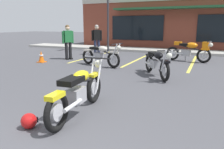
{
  "coord_description": "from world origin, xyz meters",
  "views": [
    {
      "loc": [
        1.9,
        -1.02,
        1.68
      ],
      "look_at": [
        -0.11,
        3.55,
        0.55
      ],
      "focal_mm": 35.45,
      "sensor_mm": 36.0,
      "label": 1
    }
  ],
  "objects_px": {
    "motorcycle_silver_naked": "(190,50)",
    "person_in_shorts_foreground": "(68,40)",
    "motorcycle_black_cruiser": "(157,63)",
    "person_in_black_shirt": "(97,38)",
    "traffic_cone": "(41,57)",
    "motorcycle_foreground_classic": "(79,91)",
    "motorcycle_blue_standard": "(100,55)",
    "helmet_on_pavement": "(29,121)"
  },
  "relations": [
    {
      "from": "motorcycle_foreground_classic",
      "to": "motorcycle_silver_naked",
      "type": "xyz_separation_m",
      "value": [
        1.39,
        7.35,
        0.07
      ]
    },
    {
      "from": "motorcycle_foreground_classic",
      "to": "person_in_black_shirt",
      "type": "xyz_separation_m",
      "value": [
        -3.67,
        7.76,
        0.49
      ]
    },
    {
      "from": "motorcycle_foreground_classic",
      "to": "motorcycle_silver_naked",
      "type": "relative_size",
      "value": 1.01
    },
    {
      "from": "motorcycle_black_cruiser",
      "to": "helmet_on_pavement",
      "type": "relative_size",
      "value": 7.11
    },
    {
      "from": "motorcycle_silver_naked",
      "to": "person_in_black_shirt",
      "type": "xyz_separation_m",
      "value": [
        -5.05,
        0.41,
        0.42
      ]
    },
    {
      "from": "motorcycle_silver_naked",
      "to": "traffic_cone",
      "type": "distance_m",
      "value": 6.84
    },
    {
      "from": "motorcycle_black_cruiser",
      "to": "person_in_black_shirt",
      "type": "height_order",
      "value": "person_in_black_shirt"
    },
    {
      "from": "motorcycle_foreground_classic",
      "to": "motorcycle_silver_naked",
      "type": "bearing_deg",
      "value": 79.31
    },
    {
      "from": "motorcycle_silver_naked",
      "to": "person_in_shorts_foreground",
      "type": "height_order",
      "value": "person_in_shorts_foreground"
    },
    {
      "from": "motorcycle_blue_standard",
      "to": "motorcycle_foreground_classic",
      "type": "bearing_deg",
      "value": -67.94
    },
    {
      "from": "person_in_black_shirt",
      "to": "helmet_on_pavement",
      "type": "height_order",
      "value": "person_in_black_shirt"
    },
    {
      "from": "motorcycle_foreground_classic",
      "to": "person_in_shorts_foreground",
      "type": "bearing_deg",
      "value": 126.22
    },
    {
      "from": "motorcycle_black_cruiser",
      "to": "helmet_on_pavement",
      "type": "xyz_separation_m",
      "value": [
        -1.07,
        -4.6,
        -0.33
      ]
    },
    {
      "from": "motorcycle_silver_naked",
      "to": "traffic_cone",
      "type": "xyz_separation_m",
      "value": [
        -6.18,
        -2.91,
        -0.27
      ]
    },
    {
      "from": "motorcycle_silver_naked",
      "to": "helmet_on_pavement",
      "type": "distance_m",
      "value": 8.41
    },
    {
      "from": "person_in_shorts_foreground",
      "to": "traffic_cone",
      "type": "distance_m",
      "value": 1.55
    },
    {
      "from": "motorcycle_blue_standard",
      "to": "traffic_cone",
      "type": "relative_size",
      "value": 3.88
    },
    {
      "from": "motorcycle_blue_standard",
      "to": "helmet_on_pavement",
      "type": "xyz_separation_m",
      "value": [
        1.47,
        -5.55,
        -0.33
      ]
    },
    {
      "from": "motorcycle_foreground_classic",
      "to": "person_in_shorts_foreground",
      "type": "distance_m",
      "value": 7.06
    },
    {
      "from": "person_in_shorts_foreground",
      "to": "motorcycle_silver_naked",
      "type": "bearing_deg",
      "value": 16.74
    },
    {
      "from": "motorcycle_foreground_classic",
      "to": "helmet_on_pavement",
      "type": "bearing_deg",
      "value": -117.17
    },
    {
      "from": "motorcycle_black_cruiser",
      "to": "helmet_on_pavement",
      "type": "height_order",
      "value": "motorcycle_black_cruiser"
    },
    {
      "from": "motorcycle_black_cruiser",
      "to": "person_in_shorts_foreground",
      "type": "distance_m",
      "value": 5.2
    },
    {
      "from": "person_in_black_shirt",
      "to": "person_in_shorts_foreground",
      "type": "bearing_deg",
      "value": -103.46
    },
    {
      "from": "motorcycle_foreground_classic",
      "to": "motorcycle_black_cruiser",
      "type": "xyz_separation_m",
      "value": [
        0.64,
        3.75,
        0.0
      ]
    },
    {
      "from": "helmet_on_pavement",
      "to": "motorcycle_foreground_classic",
      "type": "bearing_deg",
      "value": 62.83
    },
    {
      "from": "person_in_shorts_foreground",
      "to": "traffic_cone",
      "type": "relative_size",
      "value": 3.16
    },
    {
      "from": "motorcycle_foreground_classic",
      "to": "motorcycle_blue_standard",
      "type": "xyz_separation_m",
      "value": [
        -1.91,
        4.7,
        0.0
      ]
    },
    {
      "from": "person_in_shorts_foreground",
      "to": "helmet_on_pavement",
      "type": "distance_m",
      "value": 7.57
    },
    {
      "from": "motorcycle_black_cruiser",
      "to": "person_in_black_shirt",
      "type": "distance_m",
      "value": 5.91
    },
    {
      "from": "motorcycle_foreground_classic",
      "to": "helmet_on_pavement",
      "type": "relative_size",
      "value": 8.11
    },
    {
      "from": "motorcycle_silver_naked",
      "to": "person_in_shorts_foreground",
      "type": "bearing_deg",
      "value": -163.26
    },
    {
      "from": "motorcycle_silver_naked",
      "to": "person_in_black_shirt",
      "type": "relative_size",
      "value": 1.25
    },
    {
      "from": "motorcycle_black_cruiser",
      "to": "motorcycle_blue_standard",
      "type": "bearing_deg",
      "value": 159.39
    },
    {
      "from": "motorcycle_black_cruiser",
      "to": "person_in_shorts_foreground",
      "type": "bearing_deg",
      "value": 158.01
    },
    {
      "from": "motorcycle_black_cruiser",
      "to": "traffic_cone",
      "type": "xyz_separation_m",
      "value": [
        -5.43,
        0.7,
        -0.2
      ]
    },
    {
      "from": "motorcycle_silver_naked",
      "to": "motorcycle_blue_standard",
      "type": "distance_m",
      "value": 4.23
    },
    {
      "from": "motorcycle_blue_standard",
      "to": "traffic_cone",
      "type": "bearing_deg",
      "value": -175.0
    },
    {
      "from": "motorcycle_blue_standard",
      "to": "person_in_shorts_foreground",
      "type": "xyz_separation_m",
      "value": [
        -2.26,
        0.98,
        0.49
      ]
    },
    {
      "from": "person_in_black_shirt",
      "to": "helmet_on_pavement",
      "type": "relative_size",
      "value": 6.44
    },
    {
      "from": "motorcycle_silver_naked",
      "to": "motorcycle_blue_standard",
      "type": "relative_size",
      "value": 1.01
    },
    {
      "from": "person_in_shorts_foreground",
      "to": "traffic_cone",
      "type": "bearing_deg",
      "value": -116.99
    }
  ]
}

